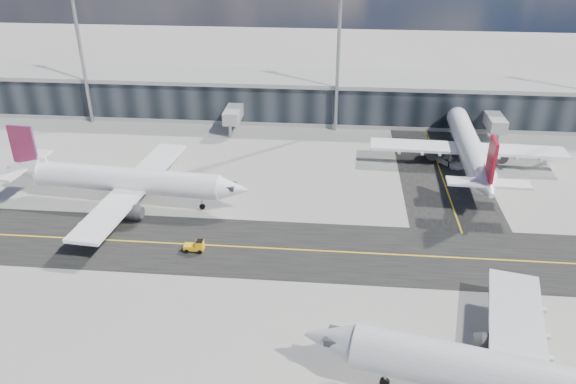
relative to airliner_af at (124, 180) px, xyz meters
The scene contains 8 objects.
ground 34.34m from the airliner_af, 25.50° to the right, with size 300.00×300.00×0.00m, color gray.
taxiway_lanes 35.15m from the airliner_af, ahead, with size 180.00×63.00×0.03m.
terminal_concourse 50.70m from the airliner_af, 52.52° to the left, with size 152.00×19.80×8.80m.
floodlight_masts 46.90m from the airliner_af, 47.22° to the left, with size 102.50×0.70×28.90m.
airliner_af is the anchor object (origin of this frame).
airliner_redtail 56.21m from the airliner_af, 18.15° to the left, with size 32.88×38.61×11.45m.
baggage_tug 18.56m from the airliner_af, 42.07° to the right, with size 2.59×1.34×1.62m.
service_van 54.09m from the airliner_af, 19.50° to the left, with size 2.33×5.05×1.40m, color white.
Camera 1 is at (0.27, -57.42, 40.18)m, focal length 35.00 mm.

